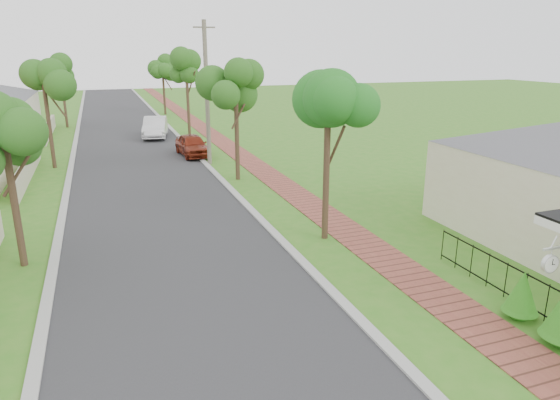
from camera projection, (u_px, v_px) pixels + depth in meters
ground at (368, 362)px, 10.64m from camera, size 160.00×160.00×0.00m
road at (141, 169)px, 27.66m from camera, size 7.00×120.00×0.02m
kerb_right at (206, 164)px, 28.85m from camera, size 0.30×120.00×0.10m
kerb_left at (70, 175)px, 26.47m from camera, size 0.30×120.00×0.10m
sidewalk at (249, 161)px, 29.69m from camera, size 1.50×120.00×0.03m
picket_fence at (547, 302)px, 12.08m from camera, size 0.03×8.02×1.00m
street_trees at (128, 79)px, 32.54m from camera, size 10.70×37.65×5.89m
parked_car_red at (192, 145)px, 30.93m from camera, size 1.84×3.98×1.32m
parked_car_white at (155, 127)px, 37.34m from camera, size 2.39×4.80×1.51m
near_tree at (328, 121)px, 16.42m from camera, size 2.02×2.02×5.18m
utility_pole at (207, 94)px, 27.76m from camera, size 1.20×0.24×7.91m
station_clock at (550, 262)px, 10.85m from camera, size 0.70×0.13×0.60m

